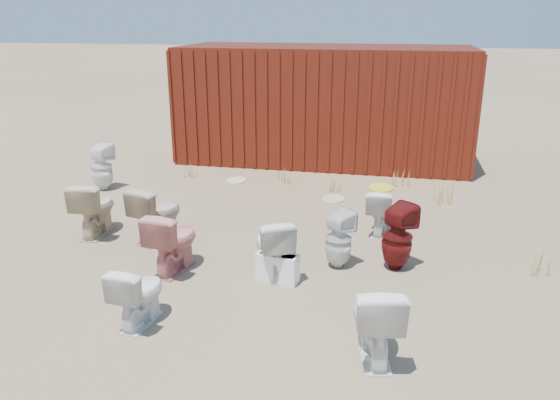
% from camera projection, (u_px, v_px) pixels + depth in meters
% --- Properties ---
extents(ground, '(100.00, 100.00, 0.00)m').
position_uv_depth(ground, '(271.00, 253.00, 7.27)').
color(ground, brown).
rests_on(ground, ground).
extents(shipping_container, '(6.00, 2.40, 2.40)m').
position_uv_depth(shipping_container, '(324.00, 104.00, 11.70)').
color(shipping_container, '#4C170C').
rests_on(shipping_container, ground).
extents(toilet_front_a, '(0.44, 0.69, 0.67)m').
position_uv_depth(toilet_front_a, '(139.00, 294.00, 5.53)').
color(toilet_front_a, white).
rests_on(toilet_front_a, ground).
extents(toilet_front_pink, '(0.55, 0.83, 0.79)m').
position_uv_depth(toilet_front_pink, '(173.00, 241.00, 6.67)').
color(toilet_front_pink, '#D6807C').
rests_on(toilet_front_pink, ground).
extents(toilet_front_c, '(0.70, 0.85, 0.75)m').
position_uv_depth(toilet_front_c, '(273.00, 246.00, 6.56)').
color(toilet_front_c, silver).
rests_on(toilet_front_c, ground).
extents(toilet_front_maroon, '(0.54, 0.54, 0.84)m').
position_uv_depth(toilet_front_maroon, '(397.00, 237.00, 6.71)').
color(toilet_front_maroon, '#5C100F').
rests_on(toilet_front_maroon, ground).
extents(toilet_front_e, '(0.59, 0.85, 0.79)m').
position_uv_depth(toilet_front_e, '(375.00, 319.00, 4.96)').
color(toilet_front_e, white).
rests_on(toilet_front_e, ground).
extents(toilet_back_a, '(0.45, 0.46, 0.84)m').
position_uv_depth(toilet_back_a, '(102.00, 167.00, 9.79)').
color(toilet_back_a, white).
rests_on(toilet_back_a, ground).
extents(toilet_back_beige_left, '(0.52, 0.83, 0.81)m').
position_uv_depth(toilet_back_beige_left, '(95.00, 208.00, 7.78)').
color(toilet_back_beige_left, beige).
rests_on(toilet_back_beige_left, ground).
extents(toilet_back_beige_right, '(0.67, 0.89, 0.81)m').
position_uv_depth(toilet_back_beige_right, '(157.00, 213.00, 7.57)').
color(toilet_back_beige_right, tan).
rests_on(toilet_back_beige_right, ground).
extents(toilet_back_yellowlid, '(0.40, 0.68, 0.68)m').
position_uv_depth(toilet_back_yellowlid, '(379.00, 211.00, 7.85)').
color(toilet_back_yellowlid, white).
rests_on(toilet_back_yellowlid, ground).
extents(toilet_back_e, '(0.47, 0.47, 0.74)m').
position_uv_depth(toilet_back_e, '(338.00, 239.00, 6.77)').
color(toilet_back_e, white).
rests_on(toilet_back_e, ground).
extents(yellow_lid, '(0.34, 0.43, 0.02)m').
position_uv_depth(yellow_lid, '(381.00, 188.00, 7.74)').
color(yellow_lid, yellow).
rests_on(yellow_lid, toilet_back_yellowlid).
extents(loose_tank, '(0.53, 0.29, 0.35)m').
position_uv_depth(loose_tank, '(278.00, 268.00, 6.46)').
color(loose_tank, white).
rests_on(loose_tank, ground).
extents(loose_lid_near, '(0.41, 0.51, 0.02)m').
position_uv_depth(loose_lid_near, '(334.00, 199.00, 9.38)').
color(loose_lid_near, beige).
rests_on(loose_lid_near, ground).
extents(loose_lid_far, '(0.39, 0.49, 0.02)m').
position_uv_depth(loose_lid_far, '(236.00, 181.00, 10.42)').
color(loose_lid_far, beige).
rests_on(loose_lid_far, ground).
extents(weed_clump_a, '(0.36, 0.36, 0.28)m').
position_uv_depth(weed_clump_a, '(190.00, 171.00, 10.57)').
color(weed_clump_a, '#A18940').
rests_on(weed_clump_a, ground).
extents(weed_clump_b, '(0.32, 0.32, 0.28)m').
position_uv_depth(weed_clump_b, '(339.00, 183.00, 9.80)').
color(weed_clump_b, '#A18940').
rests_on(weed_clump_b, ground).
extents(weed_clump_c, '(0.36, 0.36, 0.36)m').
position_uv_depth(weed_clump_c, '(443.00, 194.00, 9.12)').
color(weed_clump_c, '#A18940').
rests_on(weed_clump_c, ground).
extents(weed_clump_d, '(0.30, 0.30, 0.24)m').
position_uv_depth(weed_clump_d, '(284.00, 176.00, 10.34)').
color(weed_clump_d, '#A18940').
rests_on(weed_clump_d, ground).
extents(weed_clump_e, '(0.34, 0.34, 0.29)m').
position_uv_depth(weed_clump_e, '(402.00, 178.00, 10.13)').
color(weed_clump_e, '#A18940').
rests_on(weed_clump_e, ground).
extents(weed_clump_f, '(0.28, 0.28, 0.27)m').
position_uv_depth(weed_clump_f, '(543.00, 263.00, 6.67)').
color(weed_clump_f, '#A18940').
rests_on(weed_clump_f, ground).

